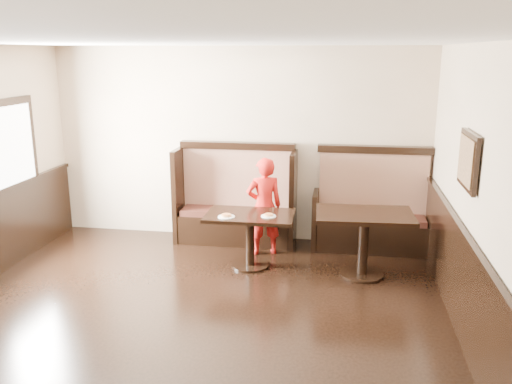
% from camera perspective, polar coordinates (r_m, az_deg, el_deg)
% --- Properties ---
extents(ground, '(7.00, 7.00, 0.00)m').
position_cam_1_polar(ground, '(5.20, -9.55, -17.12)').
color(ground, black).
rests_on(ground, ground).
extents(room_shell, '(7.00, 7.00, 7.00)m').
position_cam_1_polar(room_shell, '(5.23, -12.00, -8.82)').
color(room_shell, '#C9B191').
rests_on(room_shell, ground).
extents(booth_main, '(1.75, 0.72, 1.45)m').
position_cam_1_polar(booth_main, '(7.93, -2.11, -1.49)').
color(booth_main, black).
rests_on(booth_main, ground).
extents(booth_neighbor, '(1.65, 0.72, 1.45)m').
position_cam_1_polar(booth_neighbor, '(7.80, 12.08, -2.43)').
color(booth_neighbor, black).
rests_on(booth_neighbor, ground).
extents(table_main, '(1.12, 0.71, 0.71)m').
position_cam_1_polar(table_main, '(6.95, -0.64, -3.65)').
color(table_main, black).
rests_on(table_main, ground).
extents(table_neighbor, '(1.21, 0.83, 0.82)m').
position_cam_1_polar(table_neighbor, '(6.78, 11.29, -3.84)').
color(table_neighbor, black).
rests_on(table_neighbor, ground).
extents(child, '(0.57, 0.48, 1.35)m').
position_cam_1_polar(child, '(7.37, 0.87, -1.52)').
color(child, red).
rests_on(child, ground).
extents(pizza_plate_left, '(0.21, 0.21, 0.04)m').
position_cam_1_polar(pizza_plate_left, '(6.77, -3.14, -2.54)').
color(pizza_plate_left, white).
rests_on(pizza_plate_left, table_main).
extents(pizza_plate_right, '(0.19, 0.19, 0.04)m').
position_cam_1_polar(pizza_plate_right, '(6.79, 1.33, -2.49)').
color(pizza_plate_right, white).
rests_on(pizza_plate_right, table_main).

